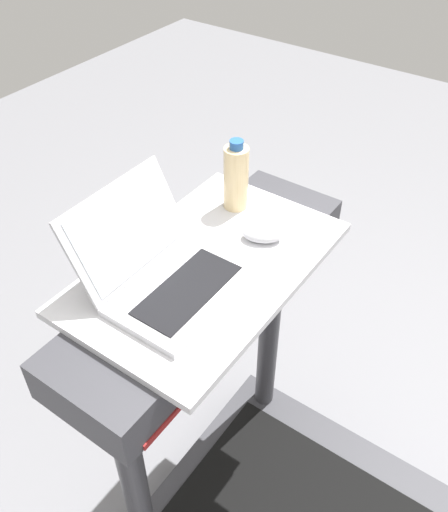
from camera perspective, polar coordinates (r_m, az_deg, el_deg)
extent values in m
cylinder|color=#38383D|center=(1.61, -9.16, -22.19)|extent=(0.07, 0.07, 0.82)
cylinder|color=#38383D|center=(1.91, 4.70, -7.27)|extent=(0.07, 0.07, 0.82)
cube|color=#38383D|center=(1.38, -1.70, -3.13)|extent=(0.90, 0.28, 0.11)
cube|color=#0C3F19|center=(1.32, 3.32, -5.63)|extent=(0.24, 0.01, 0.06)
cube|color=maroon|center=(1.35, 3.21, -6.91)|extent=(0.81, 0.00, 0.02)
cube|color=silver|center=(1.33, -1.76, -1.13)|extent=(0.68, 0.43, 0.02)
cube|color=#B7B7BC|center=(1.25, -4.34, -3.51)|extent=(0.32, 0.21, 0.02)
cube|color=black|center=(1.24, -3.78, -3.47)|extent=(0.26, 0.12, 0.00)
cube|color=#B7B7BC|center=(1.26, -10.00, 2.74)|extent=(0.32, 0.10, 0.20)
cube|color=white|center=(1.26, -9.86, 2.75)|extent=(0.28, 0.08, 0.17)
ellipsoid|color=#B2B2B7|center=(1.39, 3.96, 2.25)|extent=(0.10, 0.12, 0.03)
cylinder|color=beige|center=(1.46, 1.24, 8.02)|extent=(0.07, 0.07, 0.18)
cylinder|color=#2659A5|center=(1.41, 1.30, 11.39)|extent=(0.04, 0.04, 0.02)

